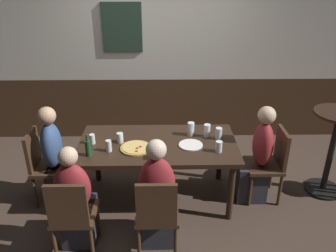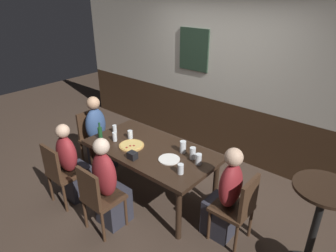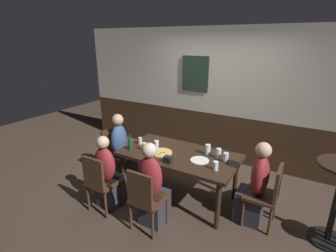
{
  "view_description": "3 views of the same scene",
  "coord_description": "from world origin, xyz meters",
  "px_view_note": "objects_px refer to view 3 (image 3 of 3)",
  "views": [
    {
      "loc": [
        0.06,
        -3.39,
        2.59
      ],
      "look_at": [
        0.11,
        -0.04,
        0.97
      ],
      "focal_mm": 37.1,
      "sensor_mm": 36.0,
      "label": 1
    },
    {
      "loc": [
        2.34,
        -2.4,
        2.64
      ],
      "look_at": [
        0.25,
        0.05,
        1.12
      ],
      "focal_mm": 31.42,
      "sensor_mm": 36.0,
      "label": 2
    },
    {
      "loc": [
        1.62,
        -3.06,
        2.36
      ],
      "look_at": [
        -0.23,
        0.06,
        1.12
      ],
      "focal_mm": 27.11,
      "sensor_mm": 36.0,
      "label": 3
    }
  ],
  "objects_px": {
    "chair_head_west": "(115,150)",
    "plate_white_large": "(200,160)",
    "chair_left_near": "(100,180)",
    "tumbler_short": "(144,147)",
    "pint_glass_pale": "(219,154)",
    "highball_clear": "(156,144)",
    "chair_mid_near": "(145,197)",
    "person_head_west": "(122,152)",
    "beer_bottle_green": "(130,144)",
    "person_head_east": "(255,189)",
    "chair_head_east": "(267,193)",
    "condiment_caddy": "(168,159)",
    "dining_table": "(179,158)",
    "person_mid_near": "(152,191)",
    "pint_glass_amber": "(216,166)",
    "pizza": "(161,153)",
    "person_left_near": "(108,177)",
    "beer_glass_tall": "(208,150)",
    "beer_glass_half": "(140,141)",
    "pint_glass_stout": "(226,158)"
  },
  "relations": [
    {
      "from": "person_left_near",
      "to": "pint_glass_amber",
      "type": "xyz_separation_m",
      "value": [
        1.42,
        0.52,
        0.33
      ]
    },
    {
      "from": "chair_head_west",
      "to": "plate_white_large",
      "type": "relative_size",
      "value": 3.33
    },
    {
      "from": "highball_clear",
      "to": "beer_bottle_green",
      "type": "xyz_separation_m",
      "value": [
        -0.3,
        -0.28,
        0.05
      ]
    },
    {
      "from": "beer_glass_tall",
      "to": "highball_clear",
      "type": "distance_m",
      "value": 0.81
    },
    {
      "from": "plate_white_large",
      "to": "tumbler_short",
      "type": "bearing_deg",
      "value": -172.83
    },
    {
      "from": "person_left_near",
      "to": "beer_bottle_green",
      "type": "xyz_separation_m",
      "value": [
        0.06,
        0.46,
        0.37
      ]
    },
    {
      "from": "tumbler_short",
      "to": "pizza",
      "type": "bearing_deg",
      "value": 9.05
    },
    {
      "from": "dining_table",
      "to": "person_mid_near",
      "type": "bearing_deg",
      "value": -90.0
    },
    {
      "from": "pint_glass_pale",
      "to": "highball_clear",
      "type": "bearing_deg",
      "value": -172.8
    },
    {
      "from": "dining_table",
      "to": "tumbler_short",
      "type": "height_order",
      "value": "tumbler_short"
    },
    {
      "from": "chair_head_east",
      "to": "person_mid_near",
      "type": "xyz_separation_m",
      "value": [
        -1.29,
        -0.72,
        0.0
      ]
    },
    {
      "from": "beer_bottle_green",
      "to": "pint_glass_amber",
      "type": "bearing_deg",
      "value": 2.5
    },
    {
      "from": "chair_left_near",
      "to": "tumbler_short",
      "type": "xyz_separation_m",
      "value": [
        0.26,
        0.71,
        0.3
      ]
    },
    {
      "from": "pint_glass_pale",
      "to": "beer_bottle_green",
      "type": "relative_size",
      "value": 0.62
    },
    {
      "from": "plate_white_large",
      "to": "condiment_caddy",
      "type": "height_order",
      "value": "condiment_caddy"
    },
    {
      "from": "dining_table",
      "to": "pizza",
      "type": "relative_size",
      "value": 5.28
    },
    {
      "from": "chair_mid_near",
      "to": "pint_glass_pale",
      "type": "xyz_separation_m",
      "value": [
        0.56,
        1.03,
        0.31
      ]
    },
    {
      "from": "chair_left_near",
      "to": "condiment_caddy",
      "type": "relative_size",
      "value": 8.0
    },
    {
      "from": "chair_left_near",
      "to": "pizza",
      "type": "bearing_deg",
      "value": 54.45
    },
    {
      "from": "pint_glass_pale",
      "to": "pint_glass_amber",
      "type": "relative_size",
      "value": 1.26
    },
    {
      "from": "chair_left_near",
      "to": "beer_bottle_green",
      "type": "distance_m",
      "value": 0.71
    },
    {
      "from": "chair_mid_near",
      "to": "person_head_west",
      "type": "height_order",
      "value": "person_head_west"
    },
    {
      "from": "person_head_west",
      "to": "chair_mid_near",
      "type": "bearing_deg",
      "value": -37.87
    },
    {
      "from": "chair_left_near",
      "to": "person_left_near",
      "type": "bearing_deg",
      "value": 90.0
    },
    {
      "from": "pint_glass_stout",
      "to": "condiment_caddy",
      "type": "distance_m",
      "value": 0.8
    },
    {
      "from": "dining_table",
      "to": "beer_bottle_green",
      "type": "relative_size",
      "value": 7.19
    },
    {
      "from": "person_left_near",
      "to": "condiment_caddy",
      "type": "distance_m",
      "value": 0.93
    },
    {
      "from": "beer_glass_tall",
      "to": "beer_bottle_green",
      "type": "bearing_deg",
      "value": -157.82
    },
    {
      "from": "chair_left_near",
      "to": "person_head_east",
      "type": "relative_size",
      "value": 0.75
    },
    {
      "from": "person_head_east",
      "to": "condiment_caddy",
      "type": "relative_size",
      "value": 10.62
    },
    {
      "from": "chair_head_west",
      "to": "condiment_caddy",
      "type": "distance_m",
      "value": 1.37
    },
    {
      "from": "person_head_west",
      "to": "pizza",
      "type": "xyz_separation_m",
      "value": [
        0.9,
        -0.13,
        0.25
      ]
    },
    {
      "from": "chair_left_near",
      "to": "person_mid_near",
      "type": "xyz_separation_m",
      "value": [
        0.77,
        0.16,
        0.0
      ]
    },
    {
      "from": "highball_clear",
      "to": "beer_bottle_green",
      "type": "height_order",
      "value": "beer_bottle_green"
    },
    {
      "from": "chair_mid_near",
      "to": "person_head_east",
      "type": "bearing_deg",
      "value": 37.88
    },
    {
      "from": "chair_left_near",
      "to": "tumbler_short",
      "type": "relative_size",
      "value": 6.93
    },
    {
      "from": "beer_glass_tall",
      "to": "tumbler_short",
      "type": "relative_size",
      "value": 1.24
    },
    {
      "from": "chair_head_west",
      "to": "tumbler_short",
      "type": "height_order",
      "value": "chair_head_west"
    },
    {
      "from": "pint_glass_pale",
      "to": "plate_white_large",
      "type": "xyz_separation_m",
      "value": [
        -0.2,
        -0.21,
        -0.06
      ]
    },
    {
      "from": "tumbler_short",
      "to": "condiment_caddy",
      "type": "distance_m",
      "value": 0.55
    },
    {
      "from": "highball_clear",
      "to": "plate_white_large",
      "type": "bearing_deg",
      "value": -6.09
    },
    {
      "from": "person_left_near",
      "to": "pint_glass_amber",
      "type": "bearing_deg",
      "value": 19.97
    },
    {
      "from": "person_mid_near",
      "to": "pizza",
      "type": "relative_size",
      "value": 3.56
    },
    {
      "from": "chair_head_east",
      "to": "person_head_west",
      "type": "relative_size",
      "value": 0.75
    },
    {
      "from": "tumbler_short",
      "to": "beer_glass_half",
      "type": "height_order",
      "value": "tumbler_short"
    },
    {
      "from": "person_head_east",
      "to": "chair_head_east",
      "type": "bearing_deg",
      "value": 0.0
    },
    {
      "from": "person_left_near",
      "to": "chair_head_west",
      "type": "bearing_deg",
      "value": 126.0
    },
    {
      "from": "chair_head_west",
      "to": "pint_glass_amber",
      "type": "relative_size",
      "value": 7.27
    },
    {
      "from": "beer_bottle_green",
      "to": "person_head_west",
      "type": "bearing_deg",
      "value": 148.25
    },
    {
      "from": "dining_table",
      "to": "tumbler_short",
      "type": "bearing_deg",
      "value": -161.57
    }
  ]
}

